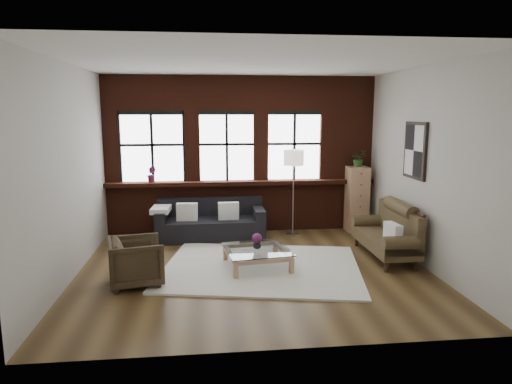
{
  "coord_description": "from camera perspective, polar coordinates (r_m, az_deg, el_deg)",
  "views": [
    {
      "loc": [
        -0.72,
        -6.91,
        2.49
      ],
      "look_at": [
        0.1,
        0.6,
        1.15
      ],
      "focal_mm": 32.0,
      "sensor_mm": 36.0,
      "label": 1
    }
  ],
  "objects": [
    {
      "name": "wall_back",
      "position": [
        9.48,
        -1.86,
        4.66
      ],
      "size": [
        5.5,
        0.0,
        5.5
      ],
      "primitive_type": "plane",
      "rotation": [
        1.57,
        0.0,
        0.0
      ],
      "color": "beige",
      "rests_on": "ground"
    },
    {
      "name": "pillow_a",
      "position": [
        8.92,
        -8.61,
        -2.47
      ],
      "size": [
        0.41,
        0.17,
        0.34
      ],
      "primitive_type": "cube",
      "rotation": [
        0.0,
        0.0,
        -0.08
      ],
      "color": "white",
      "rests_on": "dark_sofa"
    },
    {
      "name": "wall_right",
      "position": [
        7.78,
        20.33,
        2.87
      ],
      "size": [
        0.0,
        5.0,
        5.0
      ],
      "primitive_type": "plane",
      "rotation": [
        1.57,
        0.0,
        -1.57
      ],
      "color": "beige",
      "rests_on": "ground"
    },
    {
      "name": "wall_poster",
      "position": [
        8.01,
        19.29,
        4.92
      ],
      "size": [
        0.05,
        0.74,
        0.94
      ],
      "primitive_type": null,
      "color": "black",
      "rests_on": "wall_right"
    },
    {
      "name": "wall_left",
      "position": [
        7.25,
        -22.45,
        2.25
      ],
      "size": [
        0.0,
        5.0,
        5.0
      ],
      "primitive_type": "plane",
      "rotation": [
        1.57,
        0.0,
        1.57
      ],
      "color": "beige",
      "rests_on": "ground"
    },
    {
      "name": "sill_ledge",
      "position": [
        9.4,
        -1.77,
        1.17
      ],
      "size": [
        5.5,
        0.3,
        0.08
      ],
      "primitive_type": "cube",
      "color": "#461B10",
      "rests_on": "brick_backwall"
    },
    {
      "name": "armchair",
      "position": [
        6.89,
        -14.73,
        -8.43
      ],
      "size": [
        0.89,
        0.88,
        0.69
      ],
      "primitive_type": "imported",
      "rotation": [
        0.0,
        0.0,
        1.78
      ],
      "color": "#312518",
      "rests_on": "floor"
    },
    {
      "name": "vase",
      "position": [
        7.32,
        0.13,
        -6.59
      ],
      "size": [
        0.17,
        0.17,
        0.14
      ],
      "primitive_type": "imported",
      "rotation": [
        0.0,
        0.0,
        -0.41
      ],
      "color": "#B2B2B2",
      "rests_on": "coffee_table"
    },
    {
      "name": "window_right",
      "position": [
        9.56,
        4.78,
        5.58
      ],
      "size": [
        1.38,
        0.1,
        1.5
      ],
      "primitive_type": null,
      "color": "black",
      "rests_on": "brick_backwall"
    },
    {
      "name": "wall_front",
      "position": [
        4.55,
        2.99,
        -1.2
      ],
      "size": [
        5.5,
        0.0,
        5.5
      ],
      "primitive_type": "plane",
      "rotation": [
        -1.57,
        0.0,
        0.0
      ],
      "color": "beige",
      "rests_on": "ground"
    },
    {
      "name": "dark_sofa",
      "position": [
        9.06,
        -5.7,
        -3.46
      ],
      "size": [
        2.11,
        0.85,
        0.76
      ],
      "primitive_type": null,
      "color": "black",
      "rests_on": "floor"
    },
    {
      "name": "window_left",
      "position": [
        9.45,
        -12.84,
        5.31
      ],
      "size": [
        1.38,
        0.1,
        1.5
      ],
      "primitive_type": null,
      "color": "black",
      "rests_on": "brick_backwall"
    },
    {
      "name": "pillow_b",
      "position": [
        8.92,
        -3.46,
        -2.38
      ],
      "size": [
        0.4,
        0.15,
        0.34
      ],
      "primitive_type": "cube",
      "rotation": [
        0.0,
        0.0,
        0.03
      ],
      "color": "white",
      "rests_on": "dark_sofa"
    },
    {
      "name": "shag_rug",
      "position": [
        7.41,
        0.67,
        -9.43
      ],
      "size": [
        3.5,
        2.98,
        0.03
      ],
      "primitive_type": "cube",
      "rotation": [
        0.0,
        0.0,
        -0.19
      ],
      "color": "silver",
      "rests_on": "floor"
    },
    {
      "name": "flowers",
      "position": [
        7.29,
        0.13,
        -5.82
      ],
      "size": [
        0.16,
        0.16,
        0.16
      ],
      "primitive_type": "sphere",
      "color": "#692450",
      "rests_on": "vase"
    },
    {
      "name": "ceiling",
      "position": [
        6.98,
        -0.29,
        15.9
      ],
      "size": [
        5.5,
        5.5,
        0.0
      ],
      "primitive_type": "plane",
      "rotation": [
        3.14,
        0.0,
        0.0
      ],
      "color": "white",
      "rests_on": "ground"
    },
    {
      "name": "sill_plant",
      "position": [
        9.38,
        -12.93,
        2.16
      ],
      "size": [
        0.21,
        0.18,
        0.33
      ],
      "primitive_type": "imported",
      "rotation": [
        0.0,
        0.0,
        -0.23
      ],
      "color": "#692450",
      "rests_on": "sill_ledge"
    },
    {
      "name": "coffee_table",
      "position": [
        7.39,
        0.13,
        -8.33
      ],
      "size": [
        1.12,
        1.12,
        0.34
      ],
      "primitive_type": null,
      "rotation": [
        0.0,
        0.0,
        0.14
      ],
      "color": "tan",
      "rests_on": "shag_rug"
    },
    {
      "name": "vintage_settee",
      "position": [
        8.14,
        15.81,
        -4.86
      ],
      "size": [
        0.74,
        1.67,
        0.89
      ],
      "primitive_type": null,
      "color": "#44371F",
      "rests_on": "floor"
    },
    {
      "name": "potted_plant_top",
      "position": [
        9.64,
        12.69,
        4.12
      ],
      "size": [
        0.4,
        0.37,
        0.35
      ],
      "primitive_type": "imported",
      "rotation": [
        0.0,
        0.0,
        0.38
      ],
      "color": "#2D5923",
      "rests_on": "drawer_chest"
    },
    {
      "name": "pillow_settee",
      "position": [
        7.63,
        16.73,
        -5.02
      ],
      "size": [
        0.18,
        0.39,
        0.34
      ],
      "primitive_type": "cube",
      "rotation": [
        0.0,
        0.0,
        0.12
      ],
      "color": "white",
      "rests_on": "vintage_settee"
    },
    {
      "name": "window_mid",
      "position": [
        9.4,
        -3.67,
        5.52
      ],
      "size": [
        1.38,
        0.1,
        1.5
      ],
      "primitive_type": null,
      "color": "black",
      "rests_on": "brick_backwall"
    },
    {
      "name": "drawer_chest",
      "position": [
        9.76,
        12.5,
        -0.87
      ],
      "size": [
        0.42,
        0.42,
        1.36
      ],
      "primitive_type": "cube",
      "color": "tan",
      "rests_on": "floor"
    },
    {
      "name": "brick_backwall",
      "position": [
        9.42,
        -1.83,
        4.63
      ],
      "size": [
        5.5,
        0.12,
        3.2
      ],
      "primitive_type": null,
      "color": "#461B10",
      "rests_on": "floor"
    },
    {
      "name": "floor",
      "position": [
        7.38,
        -0.27,
        -9.66
      ],
      "size": [
        5.5,
        5.5,
        0.0
      ],
      "primitive_type": "plane",
      "color": "#48331A",
      "rests_on": "ground"
    },
    {
      "name": "floor_lamp",
      "position": [
        9.24,
        4.68,
        0.36
      ],
      "size": [
        0.4,
        0.4,
        1.88
      ],
      "primitive_type": null,
      "color": "#A5A5A8",
      "rests_on": "floor"
    }
  ]
}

